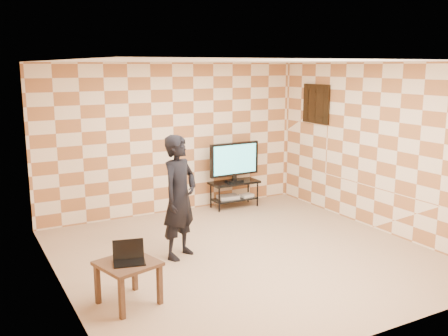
{
  "coord_description": "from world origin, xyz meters",
  "views": [
    {
      "loc": [
        -3.49,
        -5.77,
        2.64
      ],
      "look_at": [
        0.0,
        0.6,
        1.15
      ],
      "focal_mm": 40.0,
      "sensor_mm": 36.0,
      "label": 1
    }
  ],
  "objects": [
    {
      "name": "floor",
      "position": [
        0.0,
        0.0,
        0.0
      ],
      "size": [
        5.0,
        5.0,
        0.0
      ],
      "primitive_type": "plane",
      "color": "tan",
      "rests_on": "ground"
    },
    {
      "name": "wall_back",
      "position": [
        0.0,
        2.5,
        1.35
      ],
      "size": [
        5.0,
        0.02,
        2.7
      ],
      "primitive_type": "cube",
      "color": "beige",
      "rests_on": "ground"
    },
    {
      "name": "wall_front",
      "position": [
        0.0,
        -2.5,
        1.35
      ],
      "size": [
        5.0,
        0.02,
        2.7
      ],
      "primitive_type": "cube",
      "color": "beige",
      "rests_on": "ground"
    },
    {
      "name": "wall_left",
      "position": [
        -2.5,
        0.0,
        1.35
      ],
      "size": [
        0.02,
        5.0,
        2.7
      ],
      "primitive_type": "cube",
      "color": "beige",
      "rests_on": "ground"
    },
    {
      "name": "wall_right",
      "position": [
        2.5,
        0.0,
        1.35
      ],
      "size": [
        0.02,
        5.0,
        2.7
      ],
      "primitive_type": "cube",
      "color": "beige",
      "rests_on": "ground"
    },
    {
      "name": "ceiling",
      "position": [
        0.0,
        0.0,
        2.7
      ],
      "size": [
        5.0,
        5.0,
        0.02
      ],
      "primitive_type": "cube",
      "color": "white",
      "rests_on": "wall_back"
    },
    {
      "name": "wall_art",
      "position": [
        2.47,
        1.55,
        1.95
      ],
      "size": [
        0.04,
        0.72,
        0.72
      ],
      "color": "black",
      "rests_on": "wall_right"
    },
    {
      "name": "tv_stand",
      "position": [
        1.09,
        2.18,
        0.36
      ],
      "size": [
        0.94,
        0.42,
        0.5
      ],
      "color": "black",
      "rests_on": "floor"
    },
    {
      "name": "tv",
      "position": [
        1.09,
        2.17,
        0.91
      ],
      "size": [
        1.02,
        0.2,
        0.74
      ],
      "color": "black",
      "rests_on": "tv_stand"
    },
    {
      "name": "dvd_player",
      "position": [
        0.97,
        2.2,
        0.2
      ],
      "size": [
        0.41,
        0.31,
        0.06
      ],
      "primitive_type": "cube",
      "rotation": [
        0.0,
        0.0,
        -0.11
      ],
      "color": "#AEAEB0",
      "rests_on": "tv_stand"
    },
    {
      "name": "game_console",
      "position": [
        1.34,
        2.15,
        0.2
      ],
      "size": [
        0.27,
        0.21,
        0.05
      ],
      "primitive_type": "cube",
      "rotation": [
        0.0,
        0.0,
        0.15
      ],
      "color": "silver",
      "rests_on": "tv_stand"
    },
    {
      "name": "side_table",
      "position": [
        -1.92,
        -0.67,
        0.41
      ],
      "size": [
        0.73,
        0.73,
        0.5
      ],
      "color": "#382015",
      "rests_on": "floor"
    },
    {
      "name": "laptop",
      "position": [
        -1.91,
        -0.67,
        0.55
      ],
      "size": [
        0.4,
        0.35,
        0.23
      ],
      "color": "black",
      "rests_on": "side_table"
    },
    {
      "name": "person",
      "position": [
        -0.83,
        0.37,
        0.86
      ],
      "size": [
        0.75,
        0.68,
        1.73
      ],
      "primitive_type": "imported",
      "rotation": [
        0.0,
        0.0,
        0.53
      ],
      "color": "black",
      "rests_on": "floor"
    }
  ]
}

